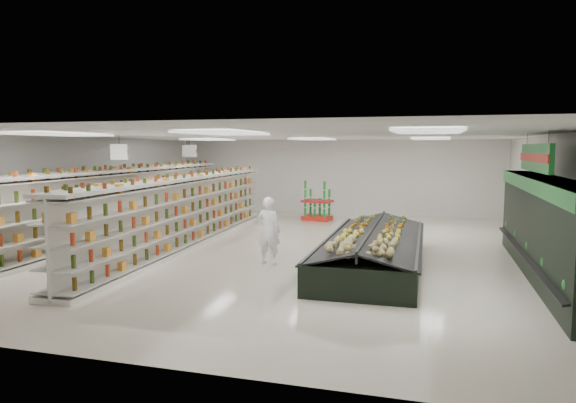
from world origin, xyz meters
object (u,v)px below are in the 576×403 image
(gondola_left, at_px, (124,205))
(shopper_main, at_px, (269,231))
(produce_island, at_px, (373,248))
(shopper_background, at_px, (221,199))
(gondola_center, at_px, (185,214))
(soda_endcap, at_px, (317,203))

(gondola_left, height_order, shopper_main, gondola_left)
(produce_island, bearing_deg, shopper_main, -167.00)
(gondola_left, bearing_deg, shopper_background, 68.70)
(gondola_center, height_order, shopper_background, gondola_center)
(produce_island, height_order, shopper_main, shopper_main)
(produce_island, height_order, soda_endcap, soda_endcap)
(gondola_center, distance_m, produce_island, 5.68)
(soda_endcap, height_order, shopper_background, shopper_background)
(produce_island, xyz_separation_m, shopper_background, (-6.73, 6.32, 0.41))
(gondola_center, height_order, shopper_main, gondola_center)
(gondola_left, bearing_deg, produce_island, -15.14)
(gondola_center, relative_size, soda_endcap, 8.18)
(gondola_left, bearing_deg, shopper_main, -25.64)
(shopper_background, bearing_deg, gondola_center, -170.99)
(gondola_left, xyz_separation_m, shopper_background, (1.56, 4.26, -0.16))
(produce_island, xyz_separation_m, soda_endcap, (-3.03, 7.28, 0.26))
(gondola_center, relative_size, shopper_background, 6.93)
(produce_island, distance_m, shopper_background, 9.24)
(gondola_left, xyz_separation_m, shopper_main, (5.80, -2.64, -0.17))
(gondola_left, xyz_separation_m, gondola_center, (2.72, -1.06, -0.08))
(gondola_center, bearing_deg, soda_endcap, 65.44)
(gondola_left, xyz_separation_m, produce_island, (8.29, -2.06, -0.57))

